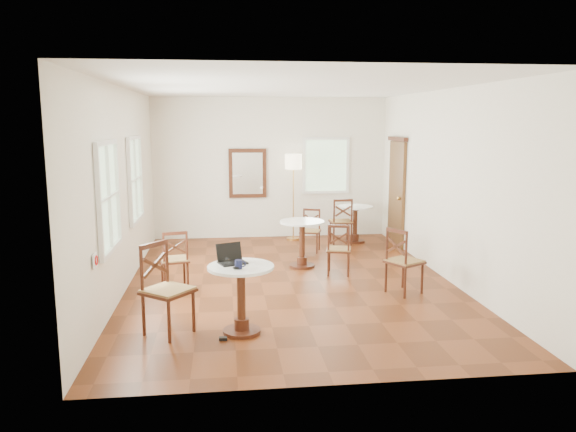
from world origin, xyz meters
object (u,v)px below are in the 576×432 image
object	(u,v)px
chair_back_b	(310,231)
laptop	(231,258)
cafe_table_near	(241,292)
mouse	(236,268)
cafe_table_back	(355,220)
chair_mid_a	(339,249)
chair_near_a	(175,259)
navy_mug	(239,264)
cafe_table_mid	(302,239)
chair_back_a	(341,221)
chair_near_b	(166,289)
power_adapter	(223,339)
floor_lamp	(293,167)
water_glass	(227,262)
chair_mid_b	(403,261)

from	to	relation	value
chair_back_b	laptop	size ratio (longest dim) A/B	2.11
cafe_table_near	mouse	distance (m)	0.37
chair_back_b	mouse	world-z (taller)	mouse
cafe_table_back	chair_mid_a	world-z (taller)	chair_mid_a
chair_mid_a	chair_back_b	size ratio (longest dim) A/B	1.05
chair_near_a	laptop	size ratio (longest dim) A/B	2.31
cafe_table_back	navy_mug	size ratio (longest dim) A/B	5.95
cafe_table_mid	chair_near_a	bearing A→B (deg)	-154.15
cafe_table_back	mouse	xyz separation A→B (m)	(-2.58, -4.95, 0.37)
chair_back_a	laptop	xyz separation A→B (m)	(-2.31, -4.48, 0.41)
chair_near_b	chair_mid_a	bearing A→B (deg)	-9.12
cafe_table_mid	chair_near_a	world-z (taller)	chair_near_a
cafe_table_back	power_adapter	world-z (taller)	cafe_table_back
chair_back_a	mouse	distance (m)	5.30
chair_back_b	laptop	bearing A→B (deg)	-93.59
cafe_table_back	navy_mug	xyz separation A→B (m)	(-2.55, -4.92, 0.41)
chair_near_b	mouse	xyz separation A→B (m)	(0.82, -0.26, 0.30)
chair_mid_a	chair_back_b	world-z (taller)	chair_mid_a
floor_lamp	water_glass	xyz separation A→B (m)	(-1.44, -5.18, -0.67)
chair_near_a	chair_near_b	world-z (taller)	chair_near_b
chair_mid_b	mouse	xyz separation A→B (m)	(-2.45, -1.43, 0.36)
power_adapter	chair_near_a	bearing A→B (deg)	108.54
chair_back_b	chair_near_a	bearing A→B (deg)	-119.81
cafe_table_near	floor_lamp	world-z (taller)	floor_lamp
chair_near_b	chair_mid_a	xyz separation A→B (m)	(2.56, 2.29, -0.11)
floor_lamp	navy_mug	xyz separation A→B (m)	(-1.31, -5.34, -0.66)
navy_mug	chair_near_b	bearing A→B (deg)	164.86
cafe_table_back	floor_lamp	distance (m)	1.69
cafe_table_back	chair_back_a	world-z (taller)	chair_back_a
chair_mid_a	chair_back_a	world-z (taller)	chair_back_a
cafe_table_back	chair_back_a	xyz separation A→B (m)	(-0.33, -0.17, 0.01)
water_glass	chair_near_b	bearing A→B (deg)	174.48
mouse	navy_mug	size ratio (longest dim) A/B	0.70
chair_mid_a	chair_mid_b	bearing A→B (deg)	137.45
cafe_table_near	chair_near_a	bearing A→B (deg)	115.91
chair_mid_a	laptop	xyz separation A→B (m)	(-1.78, -2.24, 0.46)
cafe_table_back	navy_mug	distance (m)	5.56
cafe_table_back	chair_back_a	bearing A→B (deg)	-153.52
chair_back_a	floor_lamp	bearing A→B (deg)	-32.80
cafe_table_back	laptop	size ratio (longest dim) A/B	1.96
mouse	water_glass	xyz separation A→B (m)	(-0.11, 0.19, 0.03)
floor_lamp	power_adapter	size ratio (longest dim) A/B	19.49
cafe_table_mid	chair_back_a	xyz separation A→B (m)	(1.05, 1.69, -0.02)
cafe_table_mid	navy_mug	distance (m)	3.30
chair_mid_a	laptop	bearing A→B (deg)	65.71
chair_back_a	power_adapter	size ratio (longest dim) A/B	10.28
chair_back_b	chair_mid_a	bearing A→B (deg)	-64.96
cafe_table_near	chair_near_b	world-z (taller)	chair_near_b
cafe_table_near	navy_mug	size ratio (longest dim) A/B	6.46
cafe_table_back	chair_near_b	world-z (taller)	chair_near_b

